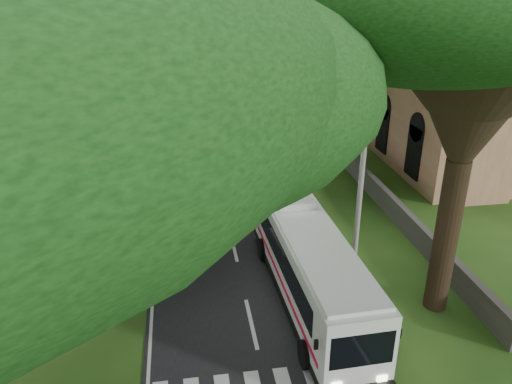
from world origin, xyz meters
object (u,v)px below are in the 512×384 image
church (448,81)px  pedestrian (97,254)px  pole_far (243,50)px  distant_car_b (173,79)px  pole_near (362,176)px  distant_car_c (200,58)px  coach_bus (308,262)px  pole_mid (275,84)px  distant_car_a (174,107)px

church → pedestrian: size_ratio=14.08×
pole_far → distant_car_b: 9.08m
pole_near → distant_car_c: (-4.22, 57.59, -3.42)m
church → coach_bus: church is taller
pole_mid → pedestrian: size_ratio=4.69×
pole_mid → distant_car_b: bearing=111.2°
distant_car_b → pole_mid: bearing=-74.2°
church → distant_car_a: (-20.56, 12.12, -4.16)m
church → pole_mid: (-12.36, 4.45, -0.73)m
pole_far → distant_car_b: pole_far is taller
distant_car_b → pedestrian: (-3.49, -40.61, 0.09)m
coach_bus → distant_car_a: size_ratio=2.66×
pole_mid → coach_bus: 23.06m
pole_near → pole_far: size_ratio=1.00×
church → distant_car_c: size_ratio=4.75×
pole_far → pedestrian: size_ratio=4.69×
coach_bus → pedestrian: 9.53m
pole_near → pedestrian: (-11.78, 0.82, -3.33)m
pedestrian → pole_mid: bearing=-18.6°
pole_mid → pedestrian: (-11.78, -19.18, -3.33)m
coach_bus → pole_mid: bearing=80.4°
church → pedestrian: (-24.15, -14.73, -4.06)m
church → pole_mid: bearing=160.2°
pole_far → pole_mid: bearing=-90.0°
pole_mid → distant_car_a: bearing=136.9°
church → pole_near: 19.88m
pole_near → coach_bus: bearing=-137.6°
pole_far → distant_car_a: bearing=-123.6°
pole_near → pole_far: 40.00m
distant_car_b → distant_car_c: bearing=70.5°
pole_far → coach_bus: size_ratio=0.72×
church → pole_far: (-12.36, 24.45, -0.73)m
pole_near → distant_car_a: size_ratio=1.91×
pole_far → church: bearing=-63.2°
pole_far → distant_car_c: 18.41m
distant_car_c → church: bearing=102.9°
pole_far → distant_car_a: pole_far is taller
coach_bus → pole_far: bearing=83.9°
distant_car_a → distant_car_b: distant_car_b is taller
pole_near → pole_far: same height
distant_car_b → distant_car_c: same height
coach_bus → pedestrian: coach_bus is taller
church → distant_car_a: size_ratio=5.72×
pole_mid → pedestrian: 22.75m
pole_mid → pedestrian: pole_mid is taller
church → pole_mid: 13.16m
pole_near → pedestrian: 12.27m
church → distant_car_a: church is taller
pedestrian → pole_far: bearing=-3.7°
pole_near → pole_mid: (0.00, 20.00, 0.00)m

